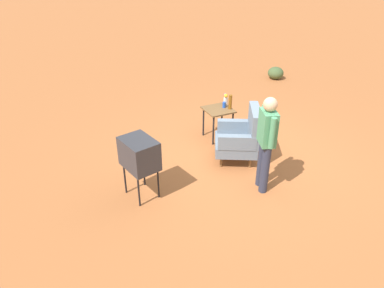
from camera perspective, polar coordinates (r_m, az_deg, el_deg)
name	(u,v)px	position (r m, az deg, el deg)	size (l,w,h in m)	color
ground_plane	(242,161)	(6.92, 8.01, -2.73)	(60.00, 60.00, 0.00)	#AD6033
armchair	(241,137)	(6.72, 7.87, 1.18)	(1.04, 1.04, 1.06)	brown
side_table	(218,113)	(7.45, 4.18, 4.87)	(0.56, 0.56, 0.66)	black
tv_on_stand	(139,154)	(5.61, -8.37, -1.60)	(0.68, 0.56, 1.03)	black
person_standing	(266,139)	(5.77, 11.75, 0.77)	(0.54, 0.33, 1.64)	#2D3347
soda_can_blue	(224,105)	(7.46, 5.12, 6.23)	(0.07, 0.07, 0.12)	blue
bottle_tall_amber	(230,102)	(7.38, 6.11, 6.67)	(0.07, 0.07, 0.30)	brown
flower_vase	(226,99)	(7.52, 5.36, 7.13)	(0.14, 0.10, 0.27)	silver
shrub_mid	(276,73)	(11.43, 13.17, 10.95)	(0.47, 0.47, 0.37)	#475B33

